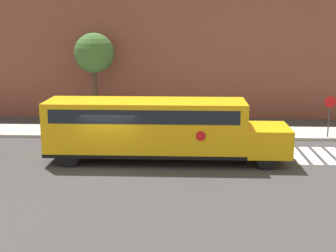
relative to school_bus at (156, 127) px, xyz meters
The scene contains 7 objects.
ground_plane 2.77m from the school_bus, 161.49° to the right, with size 60.00×60.00×0.00m, color #3A3838.
sidewalk_strip 6.37m from the school_bus, 109.72° to the left, with size 44.00×3.00×0.15m.
building_backdrop 12.70m from the school_bus, 99.59° to the left, with size 32.00×4.00×8.10m.
crosswalk_stripes 8.99m from the school_bus, ahead, with size 4.00×3.20×0.01m.
school_bus is the anchor object (origin of this frame).
stop_sign 10.55m from the school_bus, 26.12° to the left, with size 0.63×0.10×2.49m.
tree_near_sidewalk 10.26m from the school_bus, 117.78° to the left, with size 2.58×2.58×5.88m.
Camera 1 is at (3.61, -20.86, 6.54)m, focal length 50.00 mm.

